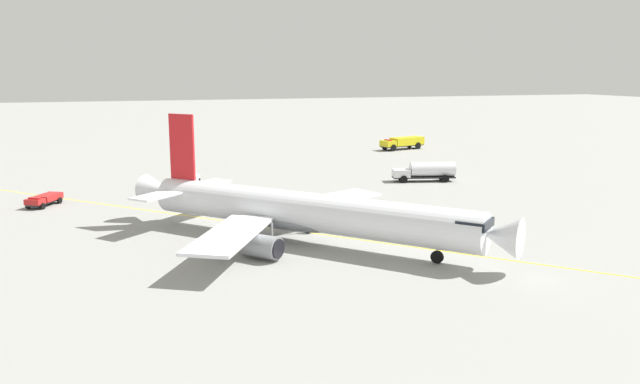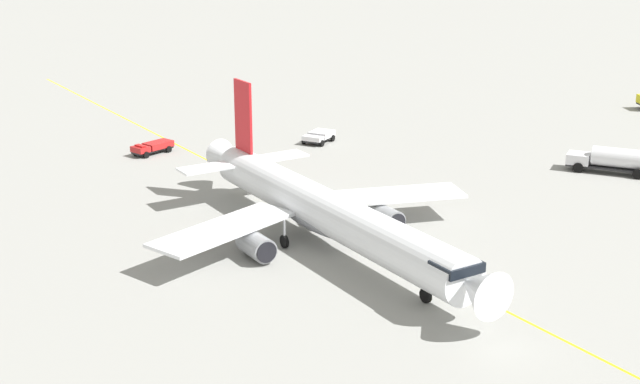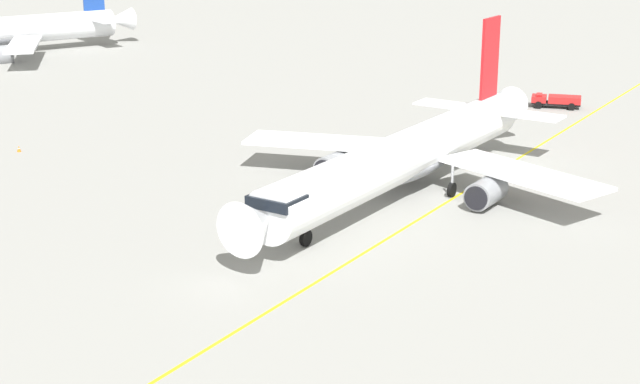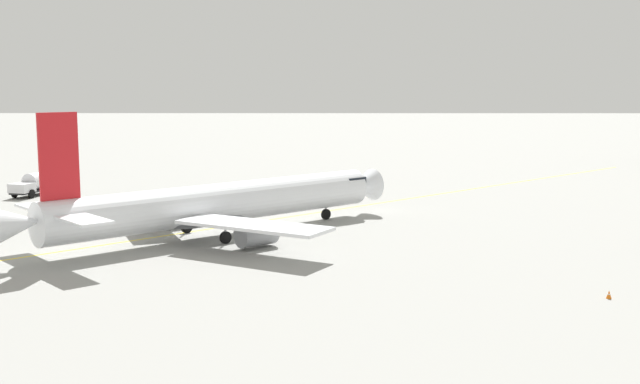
{
  "view_description": "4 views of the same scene",
  "coord_description": "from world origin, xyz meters",
  "views": [
    {
      "loc": [
        -17.75,
        -58.26,
        16.15
      ],
      "look_at": [
        1.82,
        -0.68,
        4.37
      ],
      "focal_mm": 35.23,
      "sensor_mm": 36.0,
      "label": 1
    },
    {
      "loc": [
        10.07,
        -68.92,
        26.02
      ],
      "look_at": [
        -1.29,
        -1.9,
        4.38
      ],
      "focal_mm": 47.74,
      "sensor_mm": 36.0,
      "label": 2
    },
    {
      "loc": [
        64.95,
        -27.21,
        21.77
      ],
      "look_at": [
        9.42,
        -12.21,
        3.95
      ],
      "focal_mm": 54.39,
      "sensor_mm": 36.0,
      "label": 3
    },
    {
      "loc": [
        -70.3,
        -12.62,
        13.93
      ],
      "look_at": [
        9.42,
        -12.21,
        2.71
      ],
      "focal_mm": 43.23,
      "sensor_mm": 36.0,
      "label": 4
    }
  ],
  "objects": [
    {
      "name": "airliner_main",
      "position": [
        -0.78,
        -2.71,
        2.92
      ],
      "size": [
        30.29,
        32.59,
        11.75
      ],
      "rotation": [
        0.0,
        0.0,
        5.44
      ],
      "color": "white",
      "rests_on": "ground_plane"
    },
    {
      "name": "fuel_tanker_truck",
      "position": [
        26.69,
        23.5,
        1.58
      ],
      "size": [
        9.47,
        4.54,
        2.87
      ],
      "rotation": [
        0.0,
        0.0,
        2.88
      ],
      "color": "#232326",
      "rests_on": "ground_plane"
    },
    {
      "name": "fire_tender_truck",
      "position": [
        40.52,
        59.4,
        1.53
      ],
      "size": [
        10.31,
        5.12,
        2.5
      ],
      "rotation": [
        0.0,
        0.0,
        3.39
      ],
      "color": "#232326",
      "rests_on": "ground_plane"
    },
    {
      "name": "pushback_tug_truck",
      "position": [
        -7.1,
        31.61,
        0.8
      ],
      "size": [
        3.77,
        4.88,
        1.3
      ],
      "rotation": [
        0.0,
        0.0,
        4.4
      ],
      "color": "#232326",
      "rests_on": "ground_plane"
    },
    {
      "name": "taxiway_centreline",
      "position": [
        -1.06,
        2.77,
        0.0
      ],
      "size": [
        120.26,
        129.5,
        0.01
      ],
      "rotation": [
        0.0,
        0.0,
        5.46
      ],
      "color": "yellow",
      "rests_on": "ground_plane"
    },
    {
      "name": "ground_plane",
      "position": [
        0.0,
        0.0,
        0.0
      ],
      "size": [
        600.0,
        600.0,
        0.0
      ],
      "primitive_type": "plane",
      "color": "gray"
    },
    {
      "name": "ops_pickup_truck_extra",
      "position": [
        -25.48,
        23.06,
        0.81
      ],
      "size": [
        4.2,
        5.36,
        1.41
      ],
      "rotation": [
        0.0,
        0.0,
        4.19
      ],
      "color": "#232326",
      "rests_on": "ground_plane"
    }
  ]
}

